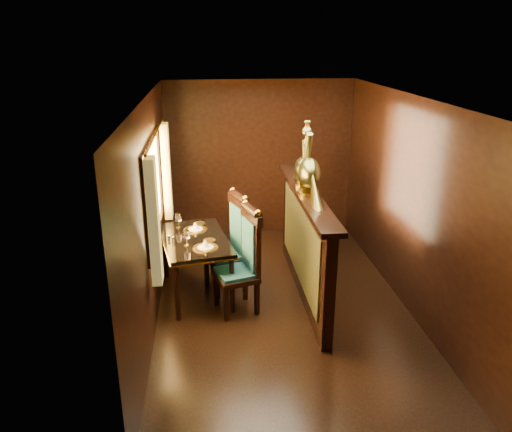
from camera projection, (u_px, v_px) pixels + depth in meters
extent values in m
plane|color=black|center=(282.00, 305.00, 6.14)|extent=(5.00, 5.00, 0.00)
cube|color=black|center=(260.00, 159.00, 8.05)|extent=(3.00, 0.04, 2.50)
cube|color=black|center=(341.00, 330.00, 3.38)|extent=(3.00, 0.04, 2.50)
cube|color=black|center=(151.00, 214.00, 5.57)|extent=(0.04, 5.00, 2.50)
cube|color=black|center=(410.00, 205.00, 5.86)|extent=(0.04, 5.00, 2.50)
cube|color=beige|center=(286.00, 98.00, 5.29)|extent=(3.00, 5.00, 0.04)
cube|color=#FFC672|center=(153.00, 189.00, 5.78)|extent=(0.01, 1.70, 1.05)
cube|color=yellow|center=(154.00, 222.00, 4.90)|extent=(0.10, 0.22, 1.30)
cube|color=yellow|center=(167.00, 172.00, 6.71)|extent=(0.10, 0.22, 1.30)
cylinder|color=gold|center=(155.00, 134.00, 5.57)|extent=(0.03, 2.20, 0.03)
cube|color=black|center=(305.00, 246.00, 6.23)|extent=(0.12, 2.60, 1.30)
cube|color=#373419|center=(300.00, 243.00, 6.21)|extent=(0.02, 2.20, 0.95)
cube|color=black|center=(307.00, 194.00, 6.00)|extent=(0.26, 2.70, 0.06)
cube|color=black|center=(195.00, 239.00, 6.18)|extent=(0.99, 1.40, 0.04)
cube|color=gold|center=(195.00, 242.00, 6.19)|extent=(1.01, 1.42, 0.02)
cylinder|color=black|center=(177.00, 293.00, 5.71)|extent=(0.06, 0.06, 0.71)
cylinder|color=black|center=(232.00, 285.00, 5.88)|extent=(0.06, 0.06, 0.71)
cylinder|color=black|center=(165.00, 253.00, 6.75)|extent=(0.06, 0.06, 0.71)
cylinder|color=black|center=(212.00, 248.00, 6.92)|extent=(0.06, 0.06, 0.71)
cylinder|color=#B78722|center=(205.00, 248.00, 5.88)|extent=(0.30, 0.30, 0.01)
cone|color=silver|center=(205.00, 243.00, 5.86)|extent=(0.11, 0.11, 0.10)
cylinder|color=#B78722|center=(196.00, 229.00, 6.43)|extent=(0.30, 0.30, 0.01)
cone|color=silver|center=(195.00, 226.00, 6.41)|extent=(0.11, 0.11, 0.10)
cylinder|color=silver|center=(173.00, 239.00, 6.06)|extent=(0.03, 0.03, 0.06)
cylinder|color=silver|center=(169.00, 238.00, 6.11)|extent=(0.03, 0.03, 0.06)
cube|color=black|center=(236.00, 276.00, 5.90)|extent=(0.58, 0.58, 0.06)
cube|color=#155761|center=(236.00, 273.00, 5.88)|extent=(0.52, 0.52, 0.05)
cube|color=#155761|center=(252.00, 244.00, 5.83)|extent=(0.14, 0.36, 0.60)
cube|color=black|center=(226.00, 305.00, 5.74)|extent=(0.05, 0.05, 0.41)
cube|color=black|center=(257.00, 299.00, 5.88)|extent=(0.05, 0.05, 0.41)
cube|color=black|center=(216.00, 290.00, 6.08)|extent=(0.05, 0.05, 0.41)
cube|color=black|center=(245.00, 284.00, 6.21)|extent=(0.05, 0.05, 0.41)
sphere|color=gold|center=(258.00, 213.00, 5.51)|extent=(0.07, 0.07, 0.07)
sphere|color=gold|center=(245.00, 203.00, 5.85)|extent=(0.07, 0.07, 0.07)
cube|color=black|center=(225.00, 258.00, 6.39)|extent=(0.59, 0.59, 0.06)
cube|color=#155761|center=(225.00, 255.00, 6.37)|extent=(0.53, 0.53, 0.05)
cube|color=#155761|center=(239.00, 227.00, 6.34)|extent=(0.16, 0.35, 0.59)
cube|color=black|center=(217.00, 284.00, 6.23)|extent=(0.05, 0.05, 0.41)
cube|color=black|center=(245.00, 278.00, 6.38)|extent=(0.05, 0.05, 0.41)
cube|color=black|center=(207.00, 272.00, 6.55)|extent=(0.05, 0.05, 0.41)
cube|color=black|center=(233.00, 266.00, 6.71)|extent=(0.05, 0.05, 0.41)
sphere|color=gold|center=(245.00, 198.00, 6.02)|extent=(0.07, 0.07, 0.07)
sphere|color=gold|center=(233.00, 190.00, 6.35)|extent=(0.07, 0.07, 0.07)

